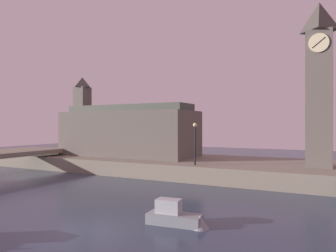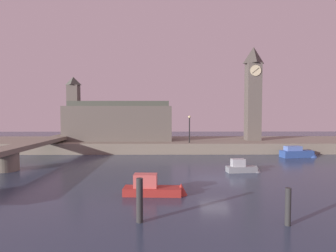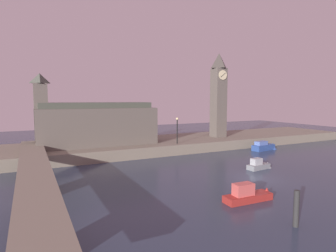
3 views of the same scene
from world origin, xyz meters
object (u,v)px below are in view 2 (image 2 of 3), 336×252
(mooring_post_left, at_px, (140,200))
(boat_tour_blue, at_px, (299,153))
(clock_tower, at_px, (253,92))
(boat_cruiser_grey, at_px, (244,168))
(parliament_hall, at_px, (118,121))
(mooring_post_right, at_px, (288,207))
(boat_dinghy_red, at_px, (157,188))
(streetlamp, at_px, (189,126))

(mooring_post_left, bearing_deg, boat_tour_blue, 48.12)
(clock_tower, bearing_deg, boat_cruiser_grey, -110.25)
(parliament_hall, bearing_deg, mooring_post_left, -77.94)
(mooring_post_right, distance_m, boat_cruiser_grey, 12.63)
(clock_tower, bearing_deg, mooring_post_left, -117.89)
(clock_tower, distance_m, parliament_hall, 21.61)
(boat_cruiser_grey, bearing_deg, mooring_post_right, -96.13)
(boat_dinghy_red, bearing_deg, mooring_post_left, -99.40)
(streetlamp, xyz_separation_m, mooring_post_right, (2.90, -24.84, -2.94))
(mooring_post_right, bearing_deg, boat_dinghy_red, 142.53)
(mooring_post_right, relative_size, boat_tour_blue, 0.40)
(boat_dinghy_red, distance_m, boat_cruiser_grey, 10.97)
(parliament_hall, relative_size, mooring_post_right, 8.43)
(streetlamp, relative_size, boat_tour_blue, 0.80)
(mooring_post_right, xyz_separation_m, boat_cruiser_grey, (1.35, 12.55, -0.54))
(boat_cruiser_grey, bearing_deg, boat_dinghy_red, -138.20)
(mooring_post_left, xyz_separation_m, boat_cruiser_grey, (8.97, 12.08, -0.74))
(streetlamp, xyz_separation_m, boat_tour_blue, (13.96, -3.54, -3.36))
(boat_tour_blue, xyz_separation_m, boat_dinghy_red, (-17.89, -16.07, -0.09))
(mooring_post_right, bearing_deg, mooring_post_left, 176.54)
(mooring_post_left, relative_size, boat_dinghy_red, 0.51)
(streetlamp, bearing_deg, parliament_hall, 156.32)
(parliament_hall, bearing_deg, clock_tower, -2.88)
(boat_tour_blue, distance_m, boat_cruiser_grey, 13.08)
(parliament_hall, height_order, boat_cruiser_grey, parliament_hall)
(boat_dinghy_red, height_order, boat_cruiser_grey, boat_dinghy_red)
(boat_dinghy_red, bearing_deg, boat_cruiser_grey, 41.80)
(parliament_hall, xyz_separation_m, mooring_post_left, (6.24, -29.18, -3.30))
(streetlamp, relative_size, mooring_post_left, 1.65)
(mooring_post_left, bearing_deg, streetlamp, 79.04)
(streetlamp, distance_m, boat_tour_blue, 14.79)
(clock_tower, height_order, boat_dinghy_red, clock_tower)
(mooring_post_right, height_order, boat_cruiser_grey, mooring_post_right)
(parliament_hall, height_order, mooring_post_right, parliament_hall)
(clock_tower, distance_m, streetlamp, 11.93)
(parliament_hall, distance_m, streetlamp, 11.98)
(clock_tower, relative_size, parliament_hall, 0.88)
(clock_tower, relative_size, boat_cruiser_grey, 4.17)
(mooring_post_right, bearing_deg, boat_tour_blue, 62.55)
(clock_tower, distance_m, boat_cruiser_grey, 19.08)
(mooring_post_right, xyz_separation_m, boat_dinghy_red, (-6.83, 5.23, -0.51))
(clock_tower, bearing_deg, streetlamp, -159.79)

